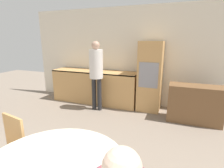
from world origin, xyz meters
TOP-DOWN VIEW (x-y plane):
  - wall_back at (0.00, 5.04)m, footprint 6.52×0.05m
  - kitchen_counter at (-1.20, 4.69)m, footprint 2.43×0.60m
  - oven_unit at (0.34, 4.70)m, footprint 0.56×0.59m
  - sideboard at (1.37, 4.31)m, footprint 1.09×0.45m
  - chair_far_left at (-0.82, 1.62)m, footprint 0.47×0.47m
  - person_standing at (-0.90, 4.19)m, footprint 0.33×0.33m
  - salt_shaker at (0.47, 1.49)m, footprint 0.03×0.03m

SIDE VIEW (x-z plane):
  - sideboard at x=1.37m, z-range 0.00..0.82m
  - kitchen_counter at x=-1.20m, z-range 0.01..0.92m
  - chair_far_left at x=-0.82m, z-range 0.06..0.95m
  - salt_shaker at x=0.47m, z-range 0.73..0.81m
  - oven_unit at x=0.34m, z-range 0.00..1.73m
  - person_standing at x=-0.90m, z-range 0.21..1.93m
  - wall_back at x=0.00m, z-range 0.00..2.60m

